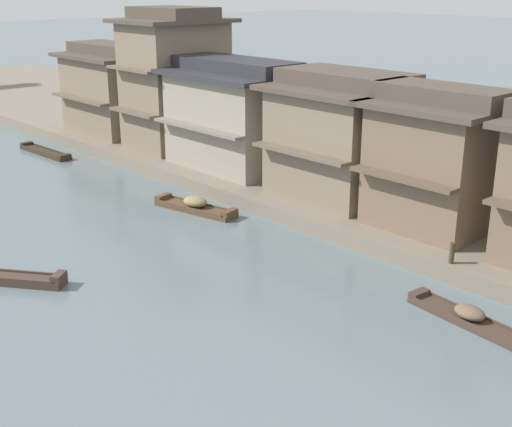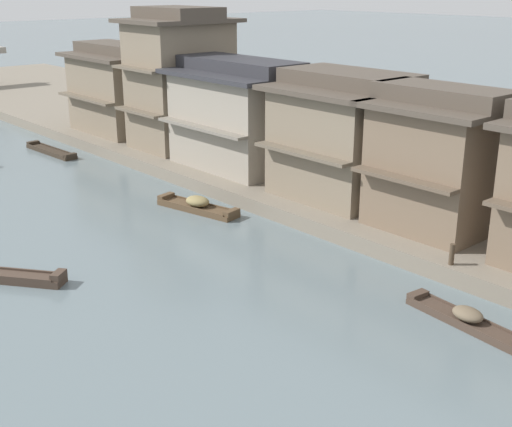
{
  "view_description": "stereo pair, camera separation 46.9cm",
  "coord_description": "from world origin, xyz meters",
  "px_view_note": "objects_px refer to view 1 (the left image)",
  "views": [
    {
      "loc": [
        -14.3,
        -1.22,
        10.9
      ],
      "look_at": [
        3.19,
        17.97,
        2.0
      ],
      "focal_mm": 47.53,
      "sensor_mm": 36.0,
      "label": 1
    },
    {
      "loc": [
        -13.95,
        -1.53,
        10.9
      ],
      "look_at": [
        3.19,
        17.97,
        2.0
      ],
      "focal_mm": 47.53,
      "sensor_mm": 36.0,
      "label": 2
    }
  ],
  "objects_px": {
    "boat_moored_second": "(469,318)",
    "house_waterfront_narrow": "(236,115)",
    "house_waterfront_second": "(436,159)",
    "house_waterfront_tall": "(344,135)",
    "boat_midriver_drifting": "(9,278)",
    "boat_moored_nearest": "(45,152)",
    "boat_moored_far": "(195,206)",
    "house_waterfront_end": "(114,89)",
    "mooring_post_dock_mid": "(452,253)",
    "house_waterfront_far": "(175,79)"
  },
  "relations": [
    {
      "from": "mooring_post_dock_mid",
      "to": "house_waterfront_second",
      "type": "bearing_deg",
      "value": 44.16
    },
    {
      "from": "boat_moored_far",
      "to": "house_waterfront_narrow",
      "type": "height_order",
      "value": "house_waterfront_narrow"
    },
    {
      "from": "boat_moored_nearest",
      "to": "boat_moored_far",
      "type": "xyz_separation_m",
      "value": [
        0.16,
        -16.22,
        0.13
      ]
    },
    {
      "from": "house_waterfront_second",
      "to": "house_waterfront_end",
      "type": "relative_size",
      "value": 0.8
    },
    {
      "from": "house_waterfront_narrow",
      "to": "mooring_post_dock_mid",
      "type": "relative_size",
      "value": 9.77
    },
    {
      "from": "boat_moored_far",
      "to": "house_waterfront_second",
      "type": "bearing_deg",
      "value": -62.98
    },
    {
      "from": "house_waterfront_tall",
      "to": "boat_moored_nearest",
      "type": "bearing_deg",
      "value": 106.59
    },
    {
      "from": "boat_moored_second",
      "to": "house_waterfront_narrow",
      "type": "relative_size",
      "value": 0.58
    },
    {
      "from": "boat_moored_far",
      "to": "mooring_post_dock_mid",
      "type": "height_order",
      "value": "mooring_post_dock_mid"
    },
    {
      "from": "boat_midriver_drifting",
      "to": "house_waterfront_tall",
      "type": "height_order",
      "value": "house_waterfront_tall"
    },
    {
      "from": "house_waterfront_tall",
      "to": "house_waterfront_end",
      "type": "bearing_deg",
      "value": 91.11
    },
    {
      "from": "boat_moored_nearest",
      "to": "house_waterfront_second",
      "type": "xyz_separation_m",
      "value": [
        5.38,
        -26.46,
        3.6
      ]
    },
    {
      "from": "boat_midriver_drifting",
      "to": "house_waterfront_second",
      "type": "bearing_deg",
      "value": -27.75
    },
    {
      "from": "boat_moored_second",
      "to": "boat_moored_far",
      "type": "relative_size",
      "value": 0.99
    },
    {
      "from": "house_waterfront_far",
      "to": "house_waterfront_second",
      "type": "bearing_deg",
      "value": -92.24
    },
    {
      "from": "boat_midriver_drifting",
      "to": "house_waterfront_tall",
      "type": "relative_size",
      "value": 0.59
    },
    {
      "from": "boat_moored_far",
      "to": "house_waterfront_far",
      "type": "height_order",
      "value": "house_waterfront_far"
    },
    {
      "from": "house_waterfront_second",
      "to": "house_waterfront_narrow",
      "type": "height_order",
      "value": "same"
    },
    {
      "from": "boat_moored_second",
      "to": "boat_midriver_drifting",
      "type": "relative_size",
      "value": 1.17
    },
    {
      "from": "boat_moored_second",
      "to": "house_waterfront_narrow",
      "type": "bearing_deg",
      "value": 72.35
    },
    {
      "from": "house_waterfront_far",
      "to": "house_waterfront_end",
      "type": "relative_size",
      "value": 1.14
    },
    {
      "from": "mooring_post_dock_mid",
      "to": "house_waterfront_end",
      "type": "bearing_deg",
      "value": 83.42
    },
    {
      "from": "boat_moored_second",
      "to": "house_waterfront_narrow",
      "type": "distance_m",
      "value": 20.23
    },
    {
      "from": "house_waterfront_second",
      "to": "boat_moored_nearest",
      "type": "bearing_deg",
      "value": 101.49
    },
    {
      "from": "boat_moored_far",
      "to": "boat_midriver_drifting",
      "type": "xyz_separation_m",
      "value": [
        -10.49,
        -1.98,
        -0.08
      ]
    },
    {
      "from": "boat_moored_far",
      "to": "house_waterfront_end",
      "type": "distance_m",
      "value": 17.76
    },
    {
      "from": "boat_moored_second",
      "to": "boat_midriver_drifting",
      "type": "distance_m",
      "value": 16.94
    },
    {
      "from": "house_waterfront_second",
      "to": "house_waterfront_narrow",
      "type": "relative_size",
      "value": 0.75
    },
    {
      "from": "boat_moored_nearest",
      "to": "house_waterfront_narrow",
      "type": "height_order",
      "value": "house_waterfront_narrow"
    },
    {
      "from": "house_waterfront_tall",
      "to": "house_waterfront_second",
      "type": "bearing_deg",
      "value": -97.51
    },
    {
      "from": "boat_moored_far",
      "to": "house_waterfront_end",
      "type": "xyz_separation_m",
      "value": [
        5.59,
        16.51,
        3.45
      ]
    },
    {
      "from": "boat_moored_far",
      "to": "boat_midriver_drifting",
      "type": "relative_size",
      "value": 1.18
    },
    {
      "from": "boat_moored_far",
      "to": "house_waterfront_tall",
      "type": "xyz_separation_m",
      "value": [
        5.99,
        -4.41,
        3.45
      ]
    },
    {
      "from": "house_waterfront_narrow",
      "to": "house_waterfront_tall",
      "type": "bearing_deg",
      "value": -87.3
    },
    {
      "from": "boat_moored_nearest",
      "to": "house_waterfront_narrow",
      "type": "relative_size",
      "value": 0.67
    },
    {
      "from": "boat_midriver_drifting",
      "to": "house_waterfront_tall",
      "type": "xyz_separation_m",
      "value": [
        16.48,
        -2.43,
        3.54
      ]
    },
    {
      "from": "boat_midriver_drifting",
      "to": "boat_moored_nearest",
      "type": "bearing_deg",
      "value": 60.42
    },
    {
      "from": "house_waterfront_second",
      "to": "house_waterfront_far",
      "type": "bearing_deg",
      "value": 87.76
    },
    {
      "from": "house_waterfront_second",
      "to": "house_waterfront_tall",
      "type": "distance_m",
      "value": 5.88
    },
    {
      "from": "boat_moored_second",
      "to": "house_waterfront_end",
      "type": "bearing_deg",
      "value": 79.41
    },
    {
      "from": "boat_moored_far",
      "to": "house_waterfront_tall",
      "type": "relative_size",
      "value": 0.7
    },
    {
      "from": "boat_moored_far",
      "to": "house_waterfront_tall",
      "type": "bearing_deg",
      "value": -36.35
    },
    {
      "from": "house_waterfront_tall",
      "to": "mooring_post_dock_mid",
      "type": "height_order",
      "value": "house_waterfront_tall"
    },
    {
      "from": "house_waterfront_second",
      "to": "house_waterfront_end",
      "type": "bearing_deg",
      "value": 89.22
    },
    {
      "from": "house_waterfront_far",
      "to": "boat_midriver_drifting",
      "type": "bearing_deg",
      "value": -144.62
    },
    {
      "from": "boat_moored_nearest",
      "to": "house_waterfront_far",
      "type": "xyz_separation_m",
      "value": [
        6.16,
        -6.49,
        4.9
      ]
    },
    {
      "from": "house_waterfront_end",
      "to": "mooring_post_dock_mid",
      "type": "relative_size",
      "value": 9.2
    },
    {
      "from": "boat_moored_far",
      "to": "house_waterfront_second",
      "type": "relative_size",
      "value": 0.78
    },
    {
      "from": "boat_moored_far",
      "to": "house_waterfront_second",
      "type": "distance_m",
      "value": 12.01
    },
    {
      "from": "boat_moored_second",
      "to": "boat_moored_far",
      "type": "distance_m",
      "value": 15.61
    }
  ]
}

